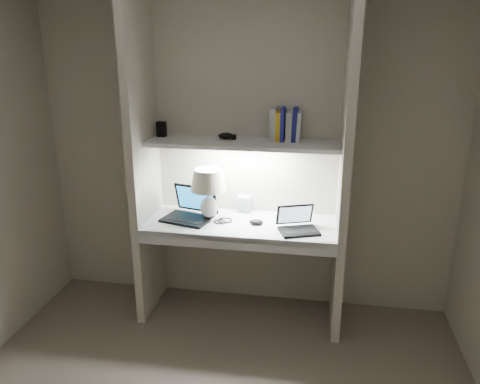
% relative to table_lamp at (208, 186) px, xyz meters
% --- Properties ---
extents(back_wall, '(3.20, 0.01, 2.50)m').
position_rel_table_lamp_xyz_m(back_wall, '(0.25, 0.25, 0.22)').
color(back_wall, beige).
rests_on(back_wall, floor).
extents(alcove_panel_left, '(0.06, 0.55, 2.50)m').
position_rel_table_lamp_xyz_m(alcove_panel_left, '(-0.48, -0.03, 0.22)').
color(alcove_panel_left, beige).
rests_on(alcove_panel_left, floor).
extents(alcove_panel_right, '(0.06, 0.55, 2.50)m').
position_rel_table_lamp_xyz_m(alcove_panel_right, '(0.98, -0.03, 0.22)').
color(alcove_panel_right, beige).
rests_on(alcove_panel_right, floor).
extents(desk, '(1.40, 0.55, 0.04)m').
position_rel_table_lamp_xyz_m(desk, '(0.25, -0.03, -0.28)').
color(desk, white).
rests_on(desk, alcove_panel_left).
extents(desk_apron, '(1.46, 0.03, 0.10)m').
position_rel_table_lamp_xyz_m(desk_apron, '(0.25, -0.29, -0.31)').
color(desk_apron, silver).
rests_on(desk_apron, desk).
extents(shelf, '(1.40, 0.36, 0.03)m').
position_rel_table_lamp_xyz_m(shelf, '(0.25, 0.07, 0.32)').
color(shelf, silver).
rests_on(shelf, back_wall).
extents(strip_light, '(0.60, 0.04, 0.02)m').
position_rel_table_lamp_xyz_m(strip_light, '(0.25, 0.07, 0.29)').
color(strip_light, white).
rests_on(strip_light, shelf).
extents(table_lamp, '(0.27, 0.27, 0.39)m').
position_rel_table_lamp_xyz_m(table_lamp, '(0.00, 0.00, 0.00)').
color(table_lamp, white).
rests_on(table_lamp, desk).
extents(laptop_main, '(0.42, 0.38, 0.24)m').
position_rel_table_lamp_xyz_m(laptop_main, '(-0.15, 0.00, -0.21)').
color(laptop_main, black).
rests_on(laptop_main, desk).
extents(laptop_netbook, '(0.33, 0.31, 0.17)m').
position_rel_table_lamp_xyz_m(laptop_netbook, '(0.67, -0.11, -0.22)').
color(laptop_netbook, black).
rests_on(laptop_netbook, desk).
extents(speaker, '(0.10, 0.08, 0.13)m').
position_rel_table_lamp_xyz_m(speaker, '(0.24, 0.20, -0.20)').
color(speaker, silver).
rests_on(speaker, desk).
extents(mouse, '(0.10, 0.07, 0.04)m').
position_rel_table_lamp_xyz_m(mouse, '(0.37, -0.05, -0.25)').
color(mouse, black).
rests_on(mouse, desk).
extents(cable_coil, '(0.13, 0.13, 0.01)m').
position_rel_table_lamp_xyz_m(cable_coil, '(0.13, -0.02, -0.26)').
color(cable_coil, black).
rests_on(cable_coil, desk).
extents(sticky_note, '(0.08, 0.08, 0.00)m').
position_rel_table_lamp_xyz_m(sticky_note, '(-0.22, 0.07, -0.26)').
color(sticky_note, yellow).
rests_on(sticky_note, desk).
extents(book_row, '(0.23, 0.16, 0.24)m').
position_rel_table_lamp_xyz_m(book_row, '(0.55, 0.16, 0.44)').
color(book_row, silver).
rests_on(book_row, shelf).
extents(shelf_box, '(0.07, 0.05, 0.11)m').
position_rel_table_lamp_xyz_m(shelf_box, '(-0.39, 0.14, 0.39)').
color(shelf_box, black).
rests_on(shelf_box, shelf).
extents(shelf_gadget, '(0.12, 0.10, 0.05)m').
position_rel_table_lamp_xyz_m(shelf_gadget, '(0.11, 0.13, 0.36)').
color(shelf_gadget, black).
rests_on(shelf_gadget, shelf).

